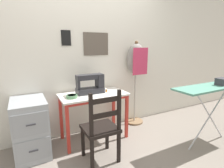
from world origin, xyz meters
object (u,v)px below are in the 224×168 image
(storage_box, at_px, (223,81))
(ironing_board, at_px, (213,89))
(filing_cabinet, at_px, (31,128))
(dress_form, at_px, (136,64))
(thread_spool_near_machine, at_px, (106,91))
(fabric_bowl, at_px, (72,96))
(scissors, at_px, (119,92))
(wooden_chair, at_px, (101,129))
(sewing_machine, at_px, (91,84))

(storage_box, bearing_deg, ironing_board, 168.44)
(filing_cabinet, height_order, dress_form, dress_form)
(thread_spool_near_machine, xyz_separation_m, storage_box, (1.33, -0.92, 0.18))
(fabric_bowl, relative_size, thread_spool_near_machine, 3.24)
(scissors, height_order, wooden_chair, wooden_chair)
(fabric_bowl, height_order, wooden_chair, wooden_chair)
(scissors, distance_m, thread_spool_near_machine, 0.20)
(wooden_chair, relative_size, ironing_board, 0.73)
(thread_spool_near_machine, relative_size, filing_cabinet, 0.06)
(fabric_bowl, distance_m, scissors, 0.71)
(fabric_bowl, relative_size, ironing_board, 0.12)
(fabric_bowl, xyz_separation_m, thread_spool_near_machine, (0.54, 0.06, 0.00))
(thread_spool_near_machine, distance_m, ironing_board, 1.48)
(sewing_machine, xyz_separation_m, thread_spool_near_machine, (0.22, -0.05, -0.11))
(scissors, relative_size, thread_spool_near_machine, 2.39)
(sewing_machine, height_order, filing_cabinet, sewing_machine)
(fabric_bowl, bearing_deg, wooden_chair, -66.35)
(sewing_machine, distance_m, wooden_chair, 0.72)
(fabric_bowl, distance_m, filing_cabinet, 0.64)
(sewing_machine, xyz_separation_m, scissors, (0.39, -0.15, -0.13))
(filing_cabinet, bearing_deg, ironing_board, -21.64)
(fabric_bowl, height_order, dress_form, dress_form)
(fabric_bowl, bearing_deg, sewing_machine, 18.01)
(wooden_chair, height_order, filing_cabinet, wooden_chair)
(fabric_bowl, height_order, ironing_board, ironing_board)
(filing_cabinet, bearing_deg, storage_box, -21.03)
(wooden_chair, height_order, dress_form, dress_form)
(scissors, bearing_deg, ironing_board, -37.99)
(scissors, xyz_separation_m, wooden_chair, (-0.50, -0.43, -0.28))
(sewing_machine, relative_size, filing_cabinet, 0.56)
(wooden_chair, distance_m, filing_cabinet, 0.92)
(sewing_machine, bearing_deg, dress_form, 8.90)
(sewing_machine, relative_size, dress_form, 0.28)
(wooden_chair, bearing_deg, ironing_board, -13.29)
(ironing_board, bearing_deg, thread_spool_near_machine, 142.93)
(sewing_machine, height_order, ironing_board, sewing_machine)
(sewing_machine, distance_m, ironing_board, 1.69)
(fabric_bowl, xyz_separation_m, dress_form, (1.20, 0.24, 0.35))
(ironing_board, bearing_deg, sewing_machine, 146.13)
(filing_cabinet, height_order, storage_box, storage_box)
(sewing_machine, height_order, thread_spool_near_machine, sewing_machine)
(thread_spool_near_machine, bearing_deg, filing_cabinet, 179.94)
(storage_box, bearing_deg, scissors, 144.78)
(fabric_bowl, height_order, storage_box, storage_box)
(filing_cabinet, distance_m, storage_box, 2.63)
(filing_cabinet, bearing_deg, thread_spool_near_machine, -0.06)
(ironing_board, relative_size, storage_box, 5.95)
(filing_cabinet, xyz_separation_m, storage_box, (2.40, -0.92, 0.54))
(sewing_machine, height_order, fabric_bowl, sewing_machine)
(scissors, bearing_deg, wooden_chair, -139.04)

